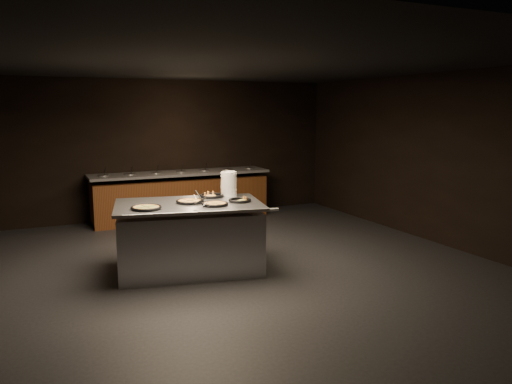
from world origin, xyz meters
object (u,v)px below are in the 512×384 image
at_px(pan_cheese_whole, 190,201).
at_px(serving_counter, 190,238).
at_px(plate_stack, 229,184).
at_px(pan_veggie_whole, 146,208).

bearing_deg(pan_cheese_whole, serving_counter, -128.00).
relative_size(plate_stack, pan_veggie_whole, 0.90).
height_order(serving_counter, pan_veggie_whole, pan_veggie_whole).
distance_m(serving_counter, plate_stack, 1.07).
bearing_deg(plate_stack, pan_veggie_whole, -159.59).
bearing_deg(pan_cheese_whole, pan_veggie_whole, -162.18).
xyz_separation_m(plate_stack, pan_veggie_whole, (-1.37, -0.51, -0.16)).
height_order(serving_counter, pan_cheese_whole, pan_cheese_whole).
distance_m(pan_veggie_whole, pan_cheese_whole, 0.70).
xyz_separation_m(plate_stack, pan_cheese_whole, (-0.71, -0.30, -0.16)).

